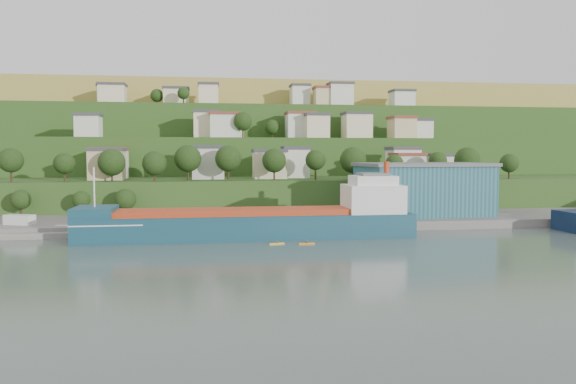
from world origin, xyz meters
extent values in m
plane|color=#485751|center=(0.00, 0.00, 0.00)|extent=(500.00, 500.00, 0.00)
cube|color=slate|center=(20.00, 28.00, 0.00)|extent=(220.00, 26.00, 4.00)
cube|color=slate|center=(-55.00, 22.00, 0.00)|extent=(40.00, 18.00, 2.40)
cube|color=#284719|center=(0.00, 56.00, 0.00)|extent=(260.00, 32.00, 20.00)
cube|color=#284719|center=(0.00, 86.00, 0.00)|extent=(280.00, 32.00, 44.00)
cube|color=#284719|center=(0.00, 116.00, 0.00)|extent=(300.00, 32.00, 70.00)
cube|color=olive|center=(0.00, 190.00, 0.00)|extent=(360.00, 120.00, 96.00)
cube|color=silver|center=(-44.26, 61.78, 13.97)|extent=(9.02, 8.12, 7.95)
cube|color=brown|center=(-44.26, 61.78, 18.40)|extent=(9.62, 8.72, 0.90)
cube|color=#D2BB88|center=(-43.62, 52.19, 13.87)|extent=(8.80, 7.88, 7.75)
cube|color=#3F3F44|center=(-43.62, 52.19, 18.20)|extent=(9.40, 8.48, 0.90)
cube|color=silver|center=(-16.72, 54.81, 14.23)|extent=(8.66, 8.78, 8.47)
cube|color=#3F3F44|center=(-16.72, 54.81, 18.92)|extent=(9.26, 9.38, 0.90)
cube|color=beige|center=(0.46, 54.59, 13.70)|extent=(8.94, 8.50, 7.40)
cube|color=#3F3F44|center=(0.46, 54.59, 17.85)|extent=(9.54, 9.10, 0.90)
cube|color=silver|center=(8.62, 58.43, 14.11)|extent=(7.29, 7.26, 8.21)
cube|color=#3F3F44|center=(8.62, 58.43, 18.66)|extent=(7.89, 7.86, 0.90)
cube|color=silver|center=(40.67, 56.68, 14.08)|extent=(8.34, 8.16, 8.16)
cube|color=#3F3F44|center=(40.67, 56.68, 18.61)|extent=(8.94, 8.76, 0.90)
cube|color=silver|center=(40.87, 53.56, 13.19)|extent=(8.15, 8.73, 6.37)
cube|color=brown|center=(40.87, 53.56, 16.82)|extent=(8.75, 9.33, 0.90)
cube|color=silver|center=(52.58, 58.87, 13.10)|extent=(7.09, 7.66, 6.20)
cube|color=#3F3F44|center=(52.58, 58.87, 16.65)|extent=(7.69, 8.26, 0.90)
cube|color=silver|center=(-53.73, 80.29, 25.34)|extent=(7.40, 7.00, 6.67)
cube|color=#3F3F44|center=(-53.73, 80.29, 29.12)|extent=(8.00, 7.60, 0.90)
cube|color=beige|center=(-17.15, 87.67, 26.29)|extent=(8.27, 7.58, 8.57)
cube|color=#3F3F44|center=(-17.15, 87.67, 31.02)|extent=(8.87, 8.18, 0.90)
cube|color=silver|center=(-11.11, 82.41, 25.81)|extent=(9.67, 7.05, 7.62)
cube|color=brown|center=(-11.11, 82.41, 30.07)|extent=(10.27, 7.65, 0.90)
cube|color=beige|center=(-8.46, 91.46, 25.77)|extent=(7.85, 7.71, 7.53)
cube|color=#3F3F44|center=(-8.46, 91.46, 29.98)|extent=(8.45, 8.31, 0.90)
cube|color=silver|center=(15.50, 91.95, 26.36)|extent=(9.63, 8.47, 8.71)
cube|color=brown|center=(15.50, 91.95, 31.16)|extent=(10.23, 9.07, 0.90)
cube|color=beige|center=(20.37, 87.13, 25.93)|extent=(7.88, 8.03, 7.86)
cube|color=#3F3F44|center=(20.37, 87.13, 30.31)|extent=(8.48, 8.63, 0.90)
cube|color=beige|center=(35.71, 91.04, 26.35)|extent=(9.34, 8.74, 8.71)
cube|color=#3F3F44|center=(35.71, 91.04, 31.16)|extent=(9.94, 9.34, 0.90)
cube|color=#D2BB88|center=(50.20, 84.88, 25.51)|extent=(7.95, 8.54, 7.02)
cube|color=brown|center=(50.20, 84.88, 29.47)|extent=(8.55, 9.14, 0.90)
cube|color=silver|center=(56.02, 86.20, 25.17)|extent=(9.80, 7.09, 6.34)
cube|color=#3F3F44|center=(56.02, 86.20, 28.79)|extent=(10.40, 7.69, 0.90)
cube|color=silver|center=(-53.02, 120.33, 38.62)|extent=(9.18, 8.94, 7.24)
cube|color=brown|center=(-53.02, 120.33, 42.69)|extent=(9.78, 9.54, 0.90)
cube|color=beige|center=(-52.28, 118.27, 38.80)|extent=(9.68, 7.84, 7.59)
cube|color=#3F3F44|center=(-52.28, 118.27, 43.04)|extent=(10.28, 8.44, 0.90)
cube|color=beige|center=(-28.62, 120.23, 38.35)|extent=(9.53, 8.77, 6.70)
cube|color=#3F3F44|center=(-28.62, 120.23, 42.15)|extent=(10.13, 9.37, 0.90)
cube|color=beige|center=(-16.26, 113.57, 38.85)|extent=(7.31, 8.42, 7.71)
cube|color=#3F3F44|center=(-16.26, 113.57, 43.16)|extent=(7.91, 9.02, 0.90)
cube|color=silver|center=(20.17, 120.93, 39.37)|extent=(7.18, 7.97, 8.74)
cube|color=#3F3F44|center=(20.17, 120.93, 44.19)|extent=(7.78, 8.57, 0.90)
cube|color=#D2BB88|center=(29.49, 115.06, 38.69)|extent=(8.91, 7.22, 7.37)
cube|color=brown|center=(29.49, 115.06, 42.82)|extent=(9.51, 7.82, 0.90)
cube|color=silver|center=(35.22, 114.76, 39.48)|extent=(9.08, 8.41, 8.95)
cube|color=#3F3F44|center=(35.22, 114.76, 44.40)|extent=(9.68, 9.01, 0.90)
cube|color=silver|center=(61.51, 116.96, 38.40)|extent=(8.68, 7.71, 6.80)
cube|color=#3F3F44|center=(61.51, 116.96, 42.25)|extent=(9.28, 8.31, 0.90)
cylinder|color=#382619|center=(-64.59, 42.17, 11.89)|extent=(0.50, 0.50, 3.78)
sphere|color=black|center=(-64.59, 42.17, 15.43)|extent=(6.00, 6.00, 6.00)
cylinder|color=#382619|center=(-52.92, 45.75, 11.52)|extent=(0.50, 0.50, 3.05)
sphere|color=black|center=(-52.92, 45.75, 14.54)|extent=(5.42, 5.42, 5.42)
cylinder|color=#382619|center=(-41.22, 45.32, 11.45)|extent=(0.50, 0.50, 2.90)
sphere|color=black|center=(-41.22, 45.32, 14.82)|extent=(6.96, 6.96, 6.96)
cylinder|color=#382619|center=(-30.22, 42.12, 11.45)|extent=(0.50, 0.50, 2.91)
sphere|color=black|center=(-30.22, 42.12, 14.60)|extent=(6.16, 6.16, 6.16)
cylinder|color=#382619|center=(-22.00, 45.47, 11.92)|extent=(0.50, 0.50, 3.84)
sphere|color=black|center=(-22.00, 45.47, 15.77)|extent=(7.04, 7.04, 7.04)
cylinder|color=#382619|center=(-11.48, 45.03, 11.93)|extent=(0.50, 0.50, 3.85)
sphere|color=black|center=(-11.48, 45.03, 15.74)|extent=(6.88, 6.88, 6.88)
cylinder|color=#382619|center=(0.75, 45.30, 11.71)|extent=(0.50, 0.50, 3.43)
sphere|color=black|center=(0.75, 45.30, 15.20)|extent=(6.46, 6.46, 6.46)
cylinder|color=#382619|center=(11.92, 45.01, 11.92)|extent=(0.50, 0.50, 3.85)
sphere|color=black|center=(11.92, 45.01, 15.35)|extent=(5.47, 5.47, 5.47)
cylinder|color=#382619|center=(22.21, 44.64, 11.66)|extent=(0.50, 0.50, 3.32)
sphere|color=black|center=(22.21, 44.64, 15.28)|extent=(7.13, 7.13, 7.13)
cylinder|color=#382619|center=(34.06, 45.12, 11.47)|extent=(0.50, 0.50, 2.94)
sphere|color=black|center=(34.06, 45.12, 14.31)|extent=(4.99, 4.99, 4.99)
cylinder|color=#382619|center=(45.86, 43.43, 11.82)|extent=(0.50, 0.50, 3.63)
sphere|color=black|center=(45.86, 43.43, 15.02)|extent=(5.04, 5.04, 5.04)
cylinder|color=#382619|center=(55.05, 44.71, 11.63)|extent=(0.50, 0.50, 3.26)
sphere|color=black|center=(55.05, 44.71, 15.23)|extent=(7.17, 7.17, 7.17)
cylinder|color=#382619|center=(66.34, 42.34, 11.49)|extent=(0.50, 0.50, 2.98)
sphere|color=black|center=(66.34, 42.34, 14.40)|extent=(5.19, 5.19, 5.19)
cylinder|color=#382619|center=(-5.47, 78.42, 23.86)|extent=(0.50, 0.50, 3.72)
sphere|color=black|center=(-5.47, 78.42, 27.37)|extent=(6.02, 6.02, 6.02)
cylinder|color=#382619|center=(-25.46, 109.56, 36.53)|extent=(0.50, 0.50, 3.05)
sphere|color=black|center=(-25.46, 109.56, 39.29)|extent=(4.49, 4.49, 4.49)
cylinder|color=#382619|center=(5.83, 93.32, 23.42)|extent=(0.50, 0.50, 2.84)
sphere|color=black|center=(5.83, 93.32, 26.27)|extent=(5.21, 5.21, 5.21)
cylinder|color=#382619|center=(-35.90, 119.35, 36.46)|extent=(0.50, 0.50, 2.93)
sphere|color=black|center=(-35.90, 119.35, 39.30)|extent=(5.00, 5.00, 5.00)
cube|color=#143C4D|center=(-8.86, 9.31, 1.45)|extent=(67.53, 10.95, 6.75)
cube|color=#B73918|center=(-10.79, 9.31, 5.40)|extent=(50.17, 8.93, 1.16)
cube|color=#143C4D|center=(-38.75, 9.31, 5.78)|extent=(7.77, 10.64, 1.93)
cube|color=silver|center=(17.16, 9.31, 7.71)|extent=(11.62, 9.70, 5.78)
cube|color=silver|center=(17.16, 9.31, 11.57)|extent=(8.72, 7.76, 1.93)
cube|color=#595B5E|center=(17.16, 9.31, 12.82)|extent=(5.81, 5.81, 0.58)
cylinder|color=#B73918|center=(20.06, 9.31, 13.98)|extent=(1.16, 1.16, 2.89)
cylinder|color=silver|center=(-38.75, 9.31, 10.60)|extent=(0.35, 0.35, 7.71)
cube|color=silver|center=(-35.86, 9.31, 3.66)|extent=(13.55, 10.96, 0.24)
cube|color=#1C4954|center=(35.58, 27.99, 8.00)|extent=(31.28, 20.23, 12.00)
cube|color=#595B5E|center=(35.58, 27.99, 14.40)|extent=(32.36, 21.31, 0.80)
cube|color=silver|center=(-56.59, 21.80, 2.66)|extent=(6.78, 4.80, 2.92)
cube|color=silver|center=(-46.63, 19.17, 1.62)|extent=(4.32, 2.02, 0.83)
cube|color=orange|center=(1.53, -0.04, 0.12)|extent=(3.11, 0.72, 0.23)
sphere|color=#3F3F44|center=(1.53, -0.04, 0.50)|extent=(0.54, 0.54, 0.54)
cube|color=yellow|center=(-4.08, 0.81, 0.11)|extent=(3.04, 1.20, 0.22)
sphere|color=#3F3F44|center=(-4.08, 0.81, 0.49)|extent=(0.52, 0.52, 0.52)
camera|label=1|loc=(-16.93, -103.53, 17.23)|focal=35.00mm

